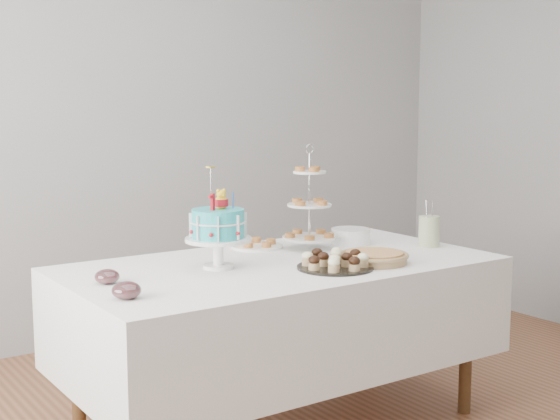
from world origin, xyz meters
TOP-DOWN VIEW (x-y plane):
  - walls at (0.00, 0.00)m, footprint 5.04×4.04m
  - table at (0.00, 0.30)m, footprint 1.92×1.02m
  - birthday_cake at (-0.29, 0.35)m, footprint 0.29×0.29m
  - cupcake_tray at (0.12, 0.06)m, footprint 0.33×0.33m
  - pie at (0.34, 0.05)m, footprint 0.31×0.31m
  - tiered_stand at (0.30, 0.48)m, footprint 0.26×0.26m
  - plate_stack at (0.56, 0.48)m, footprint 0.20×0.20m
  - pastry_plate at (0.11, 0.66)m, footprint 0.26×0.26m
  - jam_bowl_a at (-0.83, 0.08)m, footprint 0.11×0.11m
  - jam_bowl_b at (-0.80, 0.34)m, footprint 0.10×0.10m
  - utensil_pitcher at (0.83, 0.20)m, footprint 0.11×0.10m

SIDE VIEW (x-z plane):
  - table at x=0.00m, z-range 0.16..0.93m
  - pastry_plate at x=0.11m, z-range 0.77..0.81m
  - jam_bowl_b at x=-0.80m, z-range 0.77..0.83m
  - pie at x=0.34m, z-range 0.77..0.82m
  - jam_bowl_a at x=-0.83m, z-range 0.77..0.83m
  - cupcake_tray at x=0.12m, z-range 0.77..0.84m
  - plate_stack at x=0.56m, z-range 0.77..0.85m
  - utensil_pitcher at x=0.83m, z-range 0.74..0.97m
  - birthday_cake at x=-0.29m, z-range 0.67..1.11m
  - tiered_stand at x=0.30m, z-range 0.73..1.24m
  - walls at x=0.00m, z-range 0.00..2.70m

